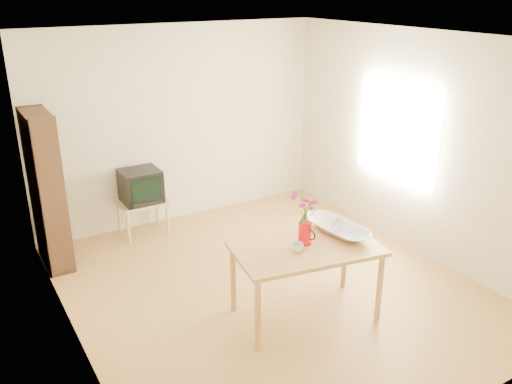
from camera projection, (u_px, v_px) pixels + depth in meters
room at (274, 172)px, 5.38m from camera, size 4.50×4.50×4.50m
table at (306, 255)px, 5.11m from camera, size 1.48×1.00×0.75m
tv_stand at (142, 206)px, 6.93m from camera, size 0.60×0.45×0.46m
bookshelf at (48, 196)px, 6.04m from camera, size 0.28×0.70×1.80m
pitcher at (305, 234)px, 5.12m from camera, size 0.14×0.22×0.21m
flowers at (306, 207)px, 5.02m from camera, size 0.24×0.24×0.34m
mug at (298, 247)px, 4.97m from camera, size 0.14×0.14×0.09m
bowl at (338, 209)px, 5.29m from camera, size 0.55×0.55×0.49m
teacup_a at (334, 215)px, 5.29m from camera, size 0.08×0.08×0.06m
teacup_b at (340, 212)px, 5.35m from camera, size 0.09×0.09×0.07m
television at (140, 185)px, 6.84m from camera, size 0.48×0.45×0.41m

